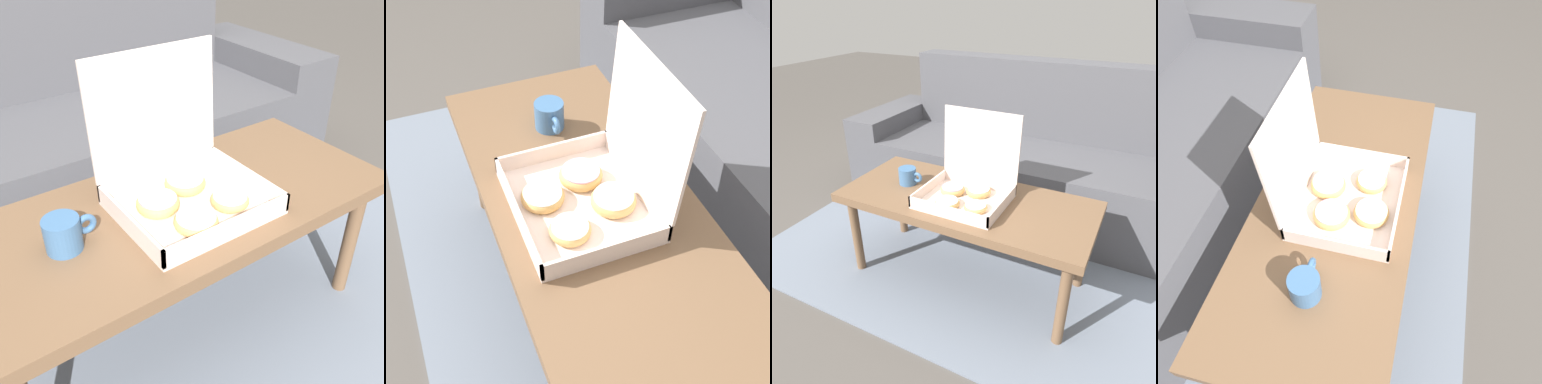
{
  "view_description": "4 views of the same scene",
  "coord_description": "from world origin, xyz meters",
  "views": [
    {
      "loc": [
        -0.53,
        -0.85,
        1.12
      ],
      "look_at": [
        0.01,
        -0.09,
        0.51
      ],
      "focal_mm": 42.0,
      "sensor_mm": 36.0,
      "label": 1
    },
    {
      "loc": [
        0.84,
        -0.41,
        1.41
      ],
      "look_at": [
        0.01,
        -0.09,
        0.51
      ],
      "focal_mm": 50.0,
      "sensor_mm": 36.0,
      "label": 2
    },
    {
      "loc": [
        0.66,
        -1.36,
        1.27
      ],
      "look_at": [
        0.01,
        -0.09,
        0.51
      ],
      "focal_mm": 35.0,
      "sensor_mm": 36.0,
      "label": 3
    },
    {
      "loc": [
        -0.69,
        -0.26,
        1.38
      ],
      "look_at": [
        0.01,
        -0.09,
        0.51
      ],
      "focal_mm": 35.0,
      "sensor_mm": 36.0,
      "label": 4
    }
  ],
  "objects": [
    {
      "name": "area_rug",
      "position": [
        0.0,
        0.3,
        0.01
      ],
      "size": [
        2.3,
        1.71,
        0.01
      ],
      "primitive_type": "cube",
      "color": "slate",
      "rests_on": "ground_plane"
    },
    {
      "name": "coffee_table",
      "position": [
        0.0,
        -0.05,
        0.41
      ],
      "size": [
        1.14,
        0.5,
        0.46
      ],
      "color": "brown",
      "rests_on": "ground_plane"
    },
    {
      "name": "pastry_box",
      "position": [
        0.0,
        -0.05,
        0.52
      ],
      "size": [
        0.37,
        0.34,
        0.37
      ],
      "color": "silver",
      "rests_on": "coffee_table"
    },
    {
      "name": "ground_plane",
      "position": [
        0.0,
        0.0,
        0.0
      ],
      "size": [
        12.0,
        12.0,
        0.0
      ],
      "primitive_type": "plane",
      "color": "#514C47"
    },
    {
      "name": "coffee_mug",
      "position": [
        -0.31,
        -0.05,
        0.5
      ],
      "size": [
        0.12,
        0.08,
        0.08
      ],
      "color": "#3D6693",
      "rests_on": "coffee_table"
    }
  ]
}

